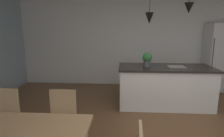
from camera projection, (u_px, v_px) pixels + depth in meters
The scene contains 8 objects.
wall_back_kitchen at pixel (154, 41), 5.70m from camera, with size 10.00×0.12×2.70m, color white.
chair_far_left at pixel (2, 118), 2.69m from camera, with size 0.42×0.42×0.87m.
chair_far_right at pixel (61, 120), 2.64m from camera, with size 0.40×0.40×0.87m.
kitchen_island at pixel (165, 86), 4.25m from camera, with size 2.05×0.90×0.91m.
refrigerator at pixel (218, 57), 5.29m from camera, with size 0.66×0.67×1.86m.
pendant_over_island_main at pixel (149, 18), 3.97m from camera, with size 0.17×0.17×0.88m.
pendant_over_island_aux at pixel (189, 8), 3.88m from camera, with size 0.19×0.19×0.67m.
potted_plant_on_island at pixel (147, 59), 4.15m from camera, with size 0.21×0.21×0.31m.
Camera 1 is at (-0.89, -2.56, 1.72)m, focal length 30.30 mm.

